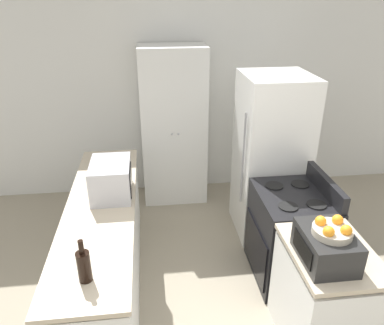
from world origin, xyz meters
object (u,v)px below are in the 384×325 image
refrigerator (270,158)px  microwave (111,179)px  wine_bottle (84,265)px  fruit_bowl (333,229)px  toaster_oven (326,247)px  stove (289,235)px  pantry_cabinet (174,127)px

refrigerator → microwave: refrigerator is taller
wine_bottle → refrigerator: bearing=43.6°
microwave → fruit_bowl: 1.90m
microwave → fruit_bowl: (1.54, -1.12, 0.11)m
microwave → wine_bottle: 1.11m
toaster_oven → fruit_bowl: 0.16m
wine_bottle → toaster_oven: wine_bottle is taller
microwave → toaster_oven: (1.52, -1.10, -0.04)m
stove → refrigerator: bearing=88.0°
pantry_cabinet → refrigerator: bearing=-41.1°
stove → toaster_oven: 1.05m
microwave → toaster_oven: 1.88m
stove → toaster_oven: toaster_oven is taller
refrigerator → stove: bearing=-92.0°
refrigerator → microwave: 1.78m
microwave → wine_bottle: size_ratio=1.53×
pantry_cabinet → refrigerator: 1.34m
pantry_cabinet → wine_bottle: (-0.77, -2.56, 0.01)m
microwave → fruit_bowl: size_ratio=1.79×
pantry_cabinet → microwave: bearing=-114.7°
stove → refrigerator: 0.92m
stove → wine_bottle: size_ratio=3.40×
stove → pantry_cabinet: bearing=120.2°
refrigerator → fruit_bowl: size_ratio=6.90×
wine_bottle → microwave: bearing=85.0°
wine_bottle → fruit_bowl: (1.63, -0.02, 0.15)m
microwave → refrigerator: bearing=19.2°
stove → microwave: (-1.65, 0.22, 0.60)m
pantry_cabinet → wine_bottle: size_ratio=6.46×
refrigerator → wine_bottle: (-1.77, -1.69, 0.10)m
fruit_bowl → refrigerator: bearing=85.3°
pantry_cabinet → fruit_bowl: size_ratio=7.58×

